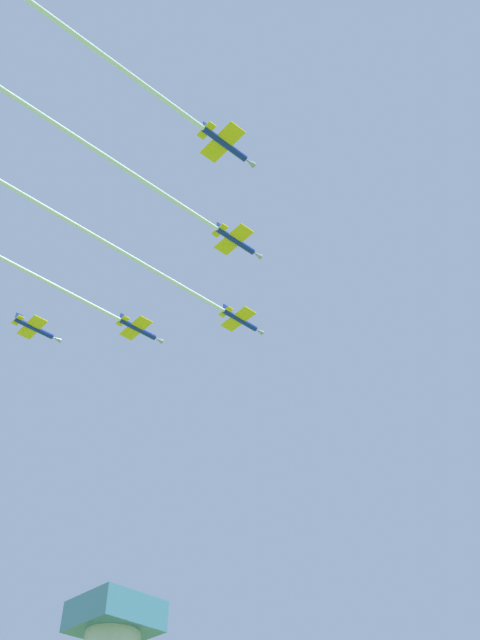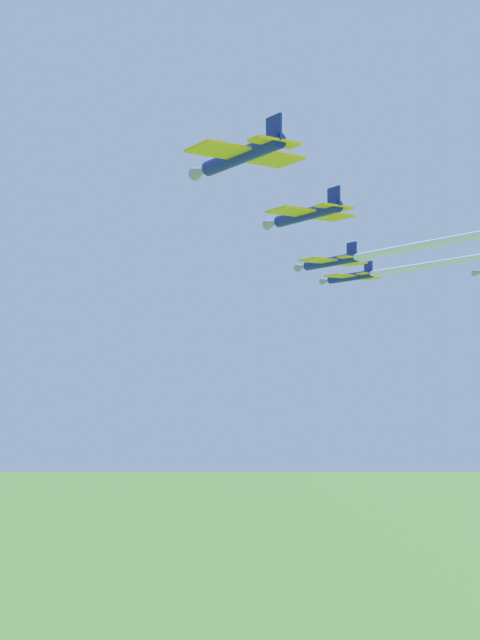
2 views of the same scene
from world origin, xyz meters
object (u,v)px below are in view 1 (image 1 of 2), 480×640
object	(u,v)px
jet_port_inner	(48,282)
jet_starboard_inner	(157,190)
jet_lead	(153,270)
jet_starboard_outer	(150,89)
jet_port_outer	(35,329)

from	to	relation	value
jet_port_inner	jet_starboard_inner	xyz separation A→B (m)	(-38.43, -1.60, 1.89)
jet_lead	jet_starboard_outer	size ratio (longest dim) A/B	1.30
jet_port_outer	jet_starboard_outer	distance (m)	78.78
jet_lead	jet_starboard_inner	xyz separation A→B (m)	(-18.34, 14.18, 0.95)
jet_lead	jet_starboard_inner	distance (m)	23.20
jet_port_outer	jet_starboard_outer	size ratio (longest dim) A/B	0.20
jet_port_inner	jet_lead	bearing A→B (deg)	41.48
jet_port_outer	jet_port_inner	bearing A→B (deg)	-19.63
jet_starboard_inner	jet_starboard_outer	distance (m)	24.72
jet_port_inner	jet_starboard_outer	bearing A→B (deg)	-11.54
jet_starboard_inner	jet_starboard_outer	world-z (taller)	jet_starboard_inner
jet_starboard_outer	jet_starboard_inner	bearing A→B (deg)	140.88
jet_port_inner	jet_starboard_inner	bearing A→B (deg)	5.73
jet_lead	jet_port_inner	xyz separation A→B (m)	(20.09, 15.77, -0.95)
jet_starboard_outer	jet_lead	bearing A→B (deg)	143.19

